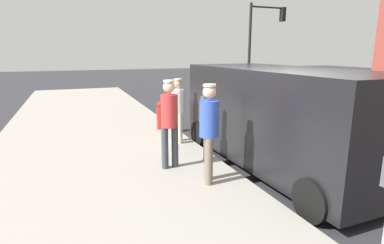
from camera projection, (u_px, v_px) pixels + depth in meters
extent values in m
plane|color=#2D2D33|center=(276.00, 171.00, 6.68)|extent=(80.00, 80.00, 0.00)
cube|color=#9E998E|center=(108.00, 194.00, 5.42)|extent=(5.00, 32.00, 0.15)
cylinder|color=gray|center=(205.00, 136.00, 6.69)|extent=(0.07, 0.07, 1.15)
cube|color=#4C4C51|center=(205.00, 103.00, 6.53)|extent=(0.14, 0.18, 0.28)
sphere|color=#47474C|center=(205.00, 95.00, 6.49)|extent=(0.12, 0.12, 0.12)
cylinder|color=beige|center=(177.00, 126.00, 8.26)|extent=(0.14, 0.14, 0.80)
cylinder|color=beige|center=(180.00, 128.00, 8.06)|extent=(0.14, 0.14, 0.80)
cylinder|color=white|center=(178.00, 101.00, 8.01)|extent=(0.34, 0.34, 0.60)
sphere|color=tan|center=(178.00, 84.00, 7.91)|extent=(0.22, 0.22, 0.22)
cylinder|color=silver|center=(178.00, 79.00, 7.89)|extent=(0.21, 0.21, 0.04)
cylinder|color=#383D47|center=(165.00, 148.00, 6.31)|extent=(0.14, 0.14, 0.86)
cylinder|color=#383D47|center=(175.00, 146.00, 6.41)|extent=(0.14, 0.14, 0.86)
cylinder|color=red|center=(169.00, 111.00, 6.19)|extent=(0.34, 0.34, 0.65)
sphere|color=beige|center=(169.00, 87.00, 6.09)|extent=(0.23, 0.23, 0.23)
cylinder|color=silver|center=(169.00, 81.00, 6.06)|extent=(0.22, 0.22, 0.04)
cylinder|color=#726656|center=(209.00, 162.00, 5.53)|extent=(0.14, 0.14, 0.86)
cylinder|color=#726656|center=(208.00, 157.00, 5.75)|extent=(0.14, 0.14, 0.86)
cylinder|color=blue|center=(209.00, 119.00, 5.47)|extent=(0.34, 0.34, 0.65)
sphere|color=beige|center=(209.00, 92.00, 5.37)|extent=(0.23, 0.23, 0.23)
cylinder|color=silver|center=(209.00, 85.00, 5.34)|extent=(0.22, 0.22, 0.04)
cube|color=black|center=(280.00, 115.00, 6.63)|extent=(2.13, 5.25, 1.96)
cylinder|color=black|center=(313.00, 200.00, 4.61)|extent=(0.24, 0.69, 0.68)
cylinder|color=black|center=(260.00, 128.00, 9.02)|extent=(0.24, 0.69, 0.68)
cylinder|color=black|center=(200.00, 134.00, 8.30)|extent=(0.24, 0.69, 0.68)
cylinder|color=black|center=(249.00, 49.00, 18.33)|extent=(0.16, 0.16, 5.20)
cylinder|color=black|center=(269.00, 7.00, 18.23)|extent=(2.40, 0.10, 0.10)
cube|color=black|center=(283.00, 14.00, 18.66)|extent=(0.24, 0.32, 0.80)
sphere|color=red|center=(281.00, 10.00, 18.76)|extent=(0.17, 0.17, 0.17)
sphere|color=yellow|center=(281.00, 15.00, 18.81)|extent=(0.17, 0.17, 0.17)
sphere|color=green|center=(281.00, 19.00, 18.87)|extent=(0.17, 0.17, 0.17)
cylinder|color=red|center=(161.00, 118.00, 9.58)|extent=(0.24, 0.24, 0.70)
sphere|color=red|center=(160.00, 105.00, 9.49)|extent=(0.20, 0.20, 0.20)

